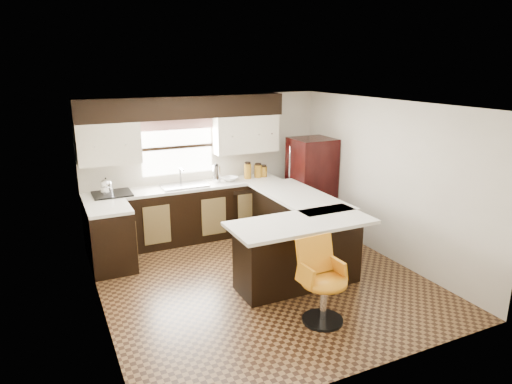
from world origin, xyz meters
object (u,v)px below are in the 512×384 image
peninsula_long (295,226)px  bar_chair (324,283)px  refrigerator (311,184)px  peninsula_return (298,254)px

peninsula_long → bar_chair: bearing=-110.9°
peninsula_long → refrigerator: refrigerator is taller
refrigerator → peninsula_long: bearing=-133.4°
peninsula_return → peninsula_long: bearing=61.7°
peninsula_long → peninsula_return: same height
refrigerator → bar_chair: bearing=-119.3°
peninsula_return → refrigerator: refrigerator is taller
bar_chair → refrigerator: bearing=58.4°
peninsula_return → refrigerator: bearing=53.8°
peninsula_long → refrigerator: 1.26m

